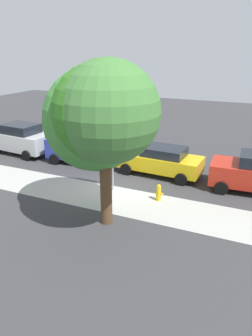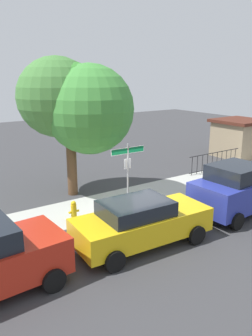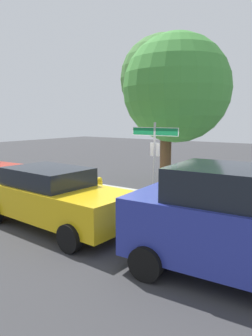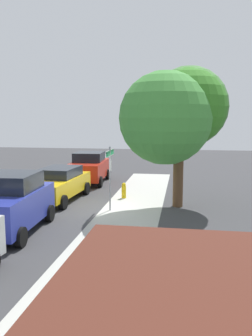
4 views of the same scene
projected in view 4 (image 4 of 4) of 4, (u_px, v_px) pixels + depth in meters
ground_plane at (102, 209)px, 15.39m from camera, size 60.00×60.00×0.00m
sidewalk_strip at (124, 223)px, 13.23m from camera, size 24.00×2.60×0.00m
street_sign at (110, 165)px, 14.88m from camera, size 1.59×0.07×2.76m
shade_tree at (179, 111)px, 15.07m from camera, size 4.79×4.68×6.21m
car_red at (89, 168)px, 21.52m from camera, size 4.10×2.31×1.86m
car_yellow at (59, 184)px, 16.89m from camera, size 4.65×2.19×1.58m
car_blue at (10, 203)px, 12.16m from camera, size 4.14×2.32×2.03m
iron_fence at (125, 278)px, 7.46m from camera, size 4.08×0.04×1.07m
fire_hydrant at (124, 190)px, 17.40m from camera, size 0.42×0.22×0.78m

